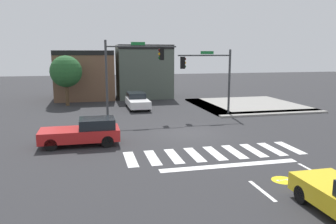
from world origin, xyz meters
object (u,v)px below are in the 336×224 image
Objects in this scene: car_red at (84,132)px; traffic_signal_northwest at (131,65)px; car_white at (137,101)px; roadside_tree at (66,72)px; traffic_signal_northeast at (209,71)px.

traffic_signal_northwest is at bearing -117.70° from car_red.
roadside_tree is at bearing -116.23° from car_white.
traffic_signal_northwest is 1.13× the size of traffic_signal_northeast.
car_red reaches higher than car_white.
roadside_tree is (-11.75, 8.59, -0.37)m from traffic_signal_northeast.
traffic_signal_northwest is 8.52m from car_red.
traffic_signal_northwest reaches higher than car_white.
traffic_signal_northeast is 8.06m from car_white.
traffic_signal_northwest is at bearing -2.12° from traffic_signal_northeast.
traffic_signal_northwest reaches higher than car_red.
roadside_tree is at bearing -83.28° from car_red.
roadside_tree is (-6.55, 3.23, 2.65)m from car_white.
roadside_tree reaches higher than car_red.
car_white is at bearing 77.44° from traffic_signal_northwest.
car_white is at bearing -111.60° from car_red.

